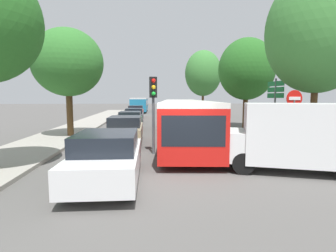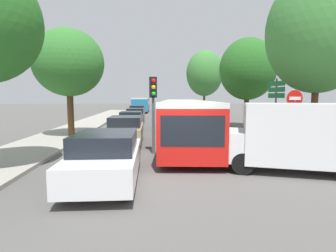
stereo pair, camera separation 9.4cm
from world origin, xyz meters
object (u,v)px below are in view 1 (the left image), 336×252
at_px(queued_car_tan, 125,130).
at_px(queued_car_red, 136,112).
at_px(articulated_bus, 183,116).
at_px(queued_car_white, 108,157).
at_px(direction_sign_post, 275,96).
at_px(tree_right_far, 203,75).
at_px(white_van, 300,135).
at_px(traffic_light, 153,98).
at_px(tree_left_mid, 67,64).
at_px(city_bus_rear, 140,104).
at_px(tree_right_mid, 246,69).
at_px(queued_car_graphite, 134,115).
at_px(no_entry_sign, 294,112).
at_px(tree_right_near, 317,35).
at_px(queued_car_green, 130,120).

xyz_separation_m(queued_car_tan, queued_car_red, (-0.08, 18.35, 0.02)).
relative_size(articulated_bus, queued_car_white, 3.66).
relative_size(queued_car_white, queued_car_red, 0.98).
distance_m(direction_sign_post, tree_right_far, 19.03).
relative_size(white_van, traffic_light, 1.58).
height_order(direction_sign_post, tree_left_mid, tree_left_mid).
distance_m(articulated_bus, white_van, 8.18).
bearing_deg(traffic_light, city_bus_rear, 176.78).
bearing_deg(queued_car_tan, queued_car_red, 0.99).
bearing_deg(tree_right_mid, queued_car_graphite, 150.29).
relative_size(queued_car_white, no_entry_sign, 1.54).
bearing_deg(direction_sign_post, tree_right_near, 92.20).
relative_size(queued_car_white, tree_right_near, 0.51).
height_order(queued_car_white, queued_car_tan, queued_car_white).
relative_size(white_van, tree_right_near, 0.64).
bearing_deg(queued_car_tan, queued_car_green, 1.56).
bearing_deg(no_entry_sign, traffic_light, -98.52).
distance_m(queued_car_red, no_entry_sign, 23.37).
relative_size(queued_car_green, tree_left_mid, 0.62).
bearing_deg(queued_car_red, city_bus_rear, -0.27).
xyz_separation_m(no_entry_sign, tree_left_mid, (-11.04, 6.04, 2.63)).
distance_m(queued_car_red, tree_right_far, 9.81).
bearing_deg(queued_car_red, tree_right_mid, -140.47).
distance_m(city_bus_rear, tree_right_near, 35.47).
xyz_separation_m(queued_car_green, queued_car_red, (0.01, 12.10, 0.05)).
relative_size(no_entry_sign, direction_sign_post, 0.78).
distance_m(city_bus_rear, white_van, 38.26).
distance_m(articulated_bus, direction_sign_post, 5.48).
distance_m(traffic_light, tree_left_mid, 7.51).
xyz_separation_m(queued_car_red, tree_right_mid, (9.42, -11.72, 4.02)).
xyz_separation_m(city_bus_rear, queued_car_tan, (-0.16, -31.68, -0.67)).
bearing_deg(tree_right_far, traffic_light, -107.87).
bearing_deg(tree_right_far, tree_left_mid, -125.93).
distance_m(no_entry_sign, tree_left_mid, 12.85).
height_order(queued_car_tan, queued_car_graphite, queued_car_tan).
height_order(articulated_bus, tree_right_mid, tree_right_mid).
bearing_deg(queued_car_green, white_van, -151.81).
relative_size(articulated_bus, queued_car_green, 3.85).
height_order(direction_sign_post, tree_right_mid, tree_right_mid).
distance_m(tree_right_mid, tree_right_far, 12.47).
distance_m(queued_car_red, direction_sign_post, 20.17).
relative_size(articulated_bus, tree_right_mid, 2.17).
bearing_deg(city_bus_rear, articulated_bus, -171.68).
height_order(queued_car_tan, white_van, white_van).
xyz_separation_m(queued_car_graphite, tree_right_mid, (9.35, -5.33, 4.06)).
xyz_separation_m(queued_car_tan, no_entry_sign, (7.40, -3.76, 1.13)).
bearing_deg(city_bus_rear, queued_car_graphite, -178.38).
xyz_separation_m(city_bus_rear, white_van, (6.15, -37.76, -0.18)).
relative_size(queued_car_graphite, direction_sign_post, 1.16).
bearing_deg(queued_car_tan, articulated_bus, -64.63).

